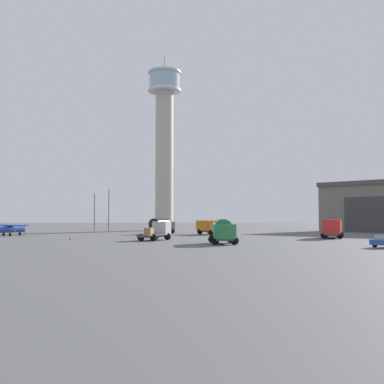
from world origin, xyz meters
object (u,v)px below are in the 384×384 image
object	(u,v)px
truck_box_red	(332,228)
truck_box_orange	(210,226)
traffic_cone_near_left	(142,236)
traffic_cone_near_right	(71,237)
truck_flatbed_silver	(158,231)
truck_fuel_tanker_green	(223,230)
control_tower	(164,136)
light_post_east	(109,206)
truck_fuel_tanker_black	(161,225)
light_post_west	(95,208)
airplane_blue	(8,228)

from	to	relation	value
truck_box_red	truck_box_orange	size ratio (longest dim) A/B	1.05
truck_box_red	traffic_cone_near_left	world-z (taller)	truck_box_red
truck_box_red	traffic_cone_near_right	distance (m)	39.85
truck_flatbed_silver	traffic_cone_near_left	bearing A→B (deg)	50.07
truck_box_orange	traffic_cone_near_right	bearing A→B (deg)	-78.99
truck_flatbed_silver	traffic_cone_near_right	size ratio (longest dim) A/B	9.56
truck_flatbed_silver	traffic_cone_near_right	world-z (taller)	truck_flatbed_silver
truck_fuel_tanker_green	truck_box_orange	bearing A→B (deg)	178.49
control_tower	truck_flatbed_silver	distance (m)	53.22
truck_box_orange	traffic_cone_near_right	xyz separation A→B (m)	(-20.62, -18.95, -1.20)
light_post_east	control_tower	bearing A→B (deg)	26.21
truck_fuel_tanker_green	truck_box_orange	world-z (taller)	truck_fuel_tanker_green
truck_box_red	light_post_east	bearing A→B (deg)	68.14
truck_flatbed_silver	light_post_east	size ratio (longest dim) A/B	0.64
truck_box_red	truck_box_orange	bearing A→B (deg)	71.16
light_post_east	traffic_cone_near_left	bearing A→B (deg)	-69.99
truck_flatbed_silver	truck_box_orange	size ratio (longest dim) A/B	0.98
truck_flatbed_silver	truck_box_orange	xyz separation A→B (m)	(7.57, 20.76, 0.27)
truck_fuel_tanker_green	truck_fuel_tanker_black	size ratio (longest dim) A/B	0.80
truck_flatbed_silver	light_post_west	size ratio (longest dim) A/B	0.71
traffic_cone_near_right	light_post_east	bearing A→B (deg)	94.42
truck_fuel_tanker_black	control_tower	bearing A→B (deg)	25.24
control_tower	light_post_east	distance (m)	22.51
truck_box_orange	truck_flatbed_silver	bearing A→B (deg)	-51.59
truck_fuel_tanker_black	traffic_cone_near_left	distance (m)	17.69
control_tower	airplane_blue	world-z (taller)	control_tower
traffic_cone_near_left	light_post_west	bearing A→B (deg)	114.31
truck_box_red	traffic_cone_near_right	world-z (taller)	truck_box_red
control_tower	truck_fuel_tanker_green	size ratio (longest dim) A/B	7.63
truck_box_red	light_post_west	bearing A→B (deg)	69.41
airplane_blue	traffic_cone_near_left	bearing A→B (deg)	-69.46
light_post_west	traffic_cone_near_right	world-z (taller)	light_post_west
truck_flatbed_silver	traffic_cone_near_left	size ratio (longest dim) A/B	11.58
truck_fuel_tanker_black	truck_box_orange	distance (m)	10.00
truck_box_red	light_post_west	size ratio (longest dim) A/B	0.76
light_post_west	light_post_east	size ratio (longest dim) A/B	0.90
airplane_blue	traffic_cone_near_left	size ratio (longest dim) A/B	15.25
truck_fuel_tanker_black	light_post_east	world-z (taller)	light_post_east
truck_fuel_tanker_green	light_post_east	world-z (taller)	light_post_east
light_post_west	light_post_east	xyz separation A→B (m)	(3.74, -1.39, 0.52)
truck_flatbed_silver	light_post_west	distance (m)	47.92
light_post_east	traffic_cone_near_right	bearing A→B (deg)	-85.58
control_tower	airplane_blue	bearing A→B (deg)	-124.47
control_tower	traffic_cone_near_left	xyz separation A→B (m)	(0.41, -41.69, -23.33)
airplane_blue	truck_box_orange	xyz separation A→B (m)	(35.14, 7.47, 0.21)
truck_fuel_tanker_green	truck_box_red	world-z (taller)	truck_fuel_tanker_green
traffic_cone_near_left	truck_fuel_tanker_green	bearing A→B (deg)	-51.19
truck_box_red	traffic_cone_near_left	distance (m)	29.72
truck_box_orange	traffic_cone_near_right	size ratio (longest dim) A/B	9.80
truck_fuel_tanker_green	control_tower	bearing A→B (deg)	-171.73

